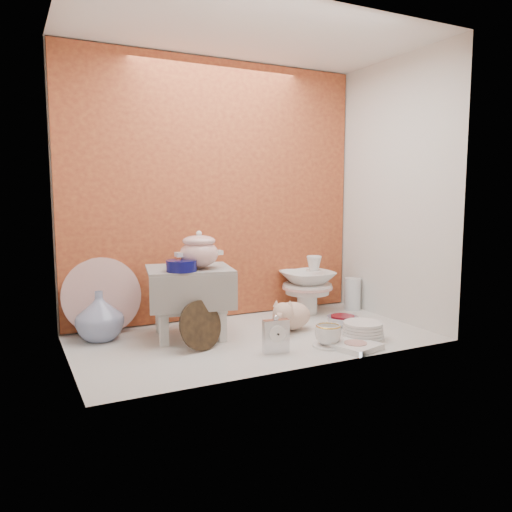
{
  "coord_description": "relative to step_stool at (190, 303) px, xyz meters",
  "views": [
    {
      "loc": [
        -1.12,
        -2.25,
        0.74
      ],
      "look_at": [
        0.02,
        0.02,
        0.42
      ],
      "focal_mm": 35.28,
      "sensor_mm": 36.0,
      "label": 1
    }
  ],
  "objects": [
    {
      "name": "crystal_bowl",
      "position": [
        0.83,
        -0.18,
        -0.15
      ],
      "size": [
        0.22,
        0.22,
        0.06
      ],
      "primitive_type": "imported",
      "rotation": [
        0.0,
        0.0,
        0.26
      ],
      "color": "silver",
      "rests_on": "ground"
    },
    {
      "name": "mantel_clock",
      "position": [
        0.27,
        -0.43,
        -0.09
      ],
      "size": [
        0.13,
        0.06,
        0.18
      ],
      "primitive_type": "cube",
      "rotation": [
        0.0,
        0.0,
        -0.16
      ],
      "color": "silver",
      "rests_on": "ground"
    },
    {
      "name": "teacup_saucer",
      "position": [
        0.54,
        -0.45,
        -0.18
      ],
      "size": [
        0.15,
        0.15,
        0.01
      ],
      "primitive_type": "cylinder",
      "rotation": [
        0.0,
        0.0,
        0.03
      ],
      "color": "white",
      "rests_on": "ground"
    },
    {
      "name": "lattice_dish",
      "position": [
        0.64,
        -0.54,
        -0.17
      ],
      "size": [
        0.24,
        0.24,
        0.03
      ],
      "primitive_type": "cube",
      "rotation": [
        0.0,
        0.0,
        0.26
      ],
      "color": "white",
      "rests_on": "ground"
    },
    {
      "name": "niche_shell",
      "position": [
        0.29,
        0.02,
        0.75
      ],
      "size": [
        1.86,
        1.03,
        1.53
      ],
      "color": "#C66531",
      "rests_on": "ground"
    },
    {
      "name": "dinner_plate_stack",
      "position": [
        0.77,
        -0.43,
        -0.14
      ],
      "size": [
        0.27,
        0.27,
        0.09
      ],
      "primitive_type": "cylinder",
      "rotation": [
        0.0,
        0.0,
        -0.29
      ],
      "color": "white",
      "rests_on": "ground"
    },
    {
      "name": "lacquer_tray",
      "position": [
        -0.02,
        -0.22,
        -0.06
      ],
      "size": [
        0.25,
        0.15,
        0.23
      ],
      "primitive_type": null,
      "rotation": [
        0.0,
        0.0,
        0.33
      ],
      "color": "black",
      "rests_on": "ground"
    },
    {
      "name": "blue_white_vase",
      "position": [
        -0.42,
        0.15,
        -0.06
      ],
      "size": [
        0.28,
        0.28,
        0.25
      ],
      "primitive_type": "imported",
      "rotation": [
        0.0,
        0.0,
        -0.17
      ],
      "color": "white",
      "rests_on": "ground"
    },
    {
      "name": "floral_platter",
      "position": [
        -0.39,
        0.28,
        0.02
      ],
      "size": [
        0.42,
        0.14,
        0.4
      ],
      "primitive_type": null,
      "rotation": [
        0.0,
        0.0,
        -0.09
      ],
      "color": "silver",
      "rests_on": "ground"
    },
    {
      "name": "porcelain_tower",
      "position": [
        0.82,
        0.17,
        -0.0
      ],
      "size": [
        0.41,
        0.41,
        0.36
      ],
      "primitive_type": null,
      "rotation": [
        0.0,
        0.0,
        0.43
      ],
      "color": "white",
      "rests_on": "ground"
    },
    {
      "name": "gold_rim_teacup",
      "position": [
        0.54,
        -0.45,
        -0.12
      ],
      "size": [
        0.14,
        0.14,
        0.1
      ],
      "primitive_type": "imported",
      "rotation": [
        0.0,
        0.0,
        -0.14
      ],
      "color": "white",
      "rests_on": "teacup_saucer"
    },
    {
      "name": "ground",
      "position": [
        0.29,
        -0.16,
        -0.18
      ],
      "size": [
        1.8,
        1.8,
        0.0
      ],
      "primitive_type": "plane",
      "color": "silver",
      "rests_on": "ground"
    },
    {
      "name": "clear_glass_vase",
      "position": [
        1.13,
        0.13,
        -0.08
      ],
      "size": [
        0.13,
        0.13,
        0.2
      ],
      "primitive_type": "cylinder",
      "rotation": [
        0.0,
        0.0,
        -0.28
      ],
      "color": "silver",
      "rests_on": "ground"
    },
    {
      "name": "cobalt_bowl",
      "position": [
        -0.07,
        -0.1,
        0.21
      ],
      "size": [
        0.18,
        0.18,
        0.05
      ],
      "primitive_type": "cylinder",
      "rotation": [
        0.0,
        0.0,
        0.25
      ],
      "color": "#0A0A50",
      "rests_on": "step_stool"
    },
    {
      "name": "soup_tureen",
      "position": [
        0.03,
        -0.06,
        0.28
      ],
      "size": [
        0.29,
        0.29,
        0.19
      ],
      "primitive_type": null,
      "rotation": [
        0.0,
        0.0,
        0.32
      ],
      "color": "white",
      "rests_on": "step_stool"
    },
    {
      "name": "step_stool",
      "position": [
        0.0,
        0.0,
        0.0
      ],
      "size": [
        0.48,
        0.44,
        0.36
      ],
      "primitive_type": null,
      "rotation": [
        0.0,
        0.0,
        -0.2
      ],
      "color": "silver",
      "rests_on": "ground"
    },
    {
      "name": "plush_pig",
      "position": [
        0.53,
        -0.13,
        -0.1
      ],
      "size": [
        0.32,
        0.25,
        0.17
      ],
      "primitive_type": "ellipsoid",
      "rotation": [
        0.0,
        0.0,
        0.22
      ],
      "color": "beige",
      "rests_on": "ground"
    }
  ]
}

